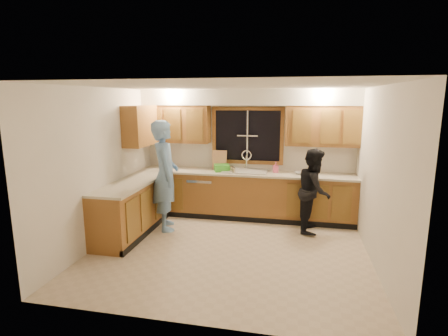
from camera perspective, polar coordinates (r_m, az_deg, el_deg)
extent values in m
plane|color=beige|center=(5.61, 0.88, -13.18)|extent=(4.20, 4.20, 0.00)
plane|color=white|center=(5.12, 0.96, 13.24)|extent=(4.20, 4.20, 0.00)
plane|color=white|center=(7.07, 3.82, 2.47)|extent=(4.20, 0.00, 4.20)
plane|color=white|center=(5.98, -19.26, 0.27)|extent=(0.00, 3.80, 3.80)
plane|color=white|center=(5.26, 24.00, -1.48)|extent=(0.00, 3.80, 3.80)
cube|color=#95602B|center=(6.95, 3.39, -4.51)|extent=(4.20, 0.60, 0.88)
cube|color=#95602B|center=(6.33, -14.81, -6.46)|extent=(0.60, 1.90, 0.88)
cube|color=beige|center=(6.83, 3.41, -0.82)|extent=(4.20, 0.63, 0.04)
cube|color=beige|center=(6.20, -14.90, -2.42)|extent=(0.63, 1.90, 0.04)
cube|color=#95602B|center=(7.19, -7.72, 7.14)|extent=(1.35, 0.33, 0.75)
cube|color=#95602B|center=(6.80, 15.75, 6.61)|extent=(1.35, 0.33, 0.75)
cube|color=#95602B|center=(6.81, -13.53, 6.72)|extent=(0.33, 0.90, 0.75)
cube|color=silver|center=(6.82, 3.73, 11.43)|extent=(4.20, 0.35, 0.30)
cube|color=black|center=(7.02, 3.85, 5.29)|extent=(1.30, 0.01, 1.00)
cube|color=#95602B|center=(6.98, 3.89, 9.65)|extent=(1.44, 0.03, 0.07)
cube|color=#95602B|center=(7.09, 3.78, 0.97)|extent=(1.44, 0.03, 0.07)
cube|color=#95602B|center=(7.14, -1.64, 5.40)|extent=(0.07, 0.03, 1.00)
cube|color=#95602B|center=(6.95, 9.46, 5.10)|extent=(0.07, 0.03, 1.00)
cube|color=silver|center=(6.84, 3.43, -0.55)|extent=(0.86, 0.52, 0.03)
cube|color=silver|center=(6.89, 1.70, -1.22)|extent=(0.38, 0.42, 0.18)
cube|color=silver|center=(6.83, 5.17, -1.36)|extent=(0.38, 0.42, 0.18)
cylinder|color=silver|center=(7.00, 3.69, 0.97)|extent=(0.04, 0.04, 0.28)
torus|color=silver|center=(6.98, 3.70, 2.10)|extent=(0.21, 0.03, 0.21)
cube|color=silver|center=(7.12, -3.43, -4.39)|extent=(0.60, 0.56, 0.82)
cube|color=silver|center=(5.85, -17.32, -7.96)|extent=(0.58, 0.75, 0.90)
imported|color=#74A3DB|center=(6.30, -9.57, -1.21)|extent=(0.73, 0.85, 1.96)
imported|color=black|center=(6.34, 14.50, -3.57)|extent=(0.63, 0.77, 1.48)
cube|color=brown|center=(7.32, -9.90, 0.79)|extent=(0.12, 0.10, 0.20)
cube|color=tan|center=(7.04, -0.74, 1.33)|extent=(0.29, 0.10, 0.38)
cube|color=green|center=(6.89, -0.37, 0.03)|extent=(0.36, 0.34, 0.13)
imported|color=#E1557E|center=(6.82, 8.42, 0.13)|extent=(0.12, 0.12, 0.21)
imported|color=silver|center=(6.75, 12.31, -0.82)|extent=(0.24, 0.24, 0.05)
cylinder|color=#BEB192|center=(6.64, 1.56, -0.45)|extent=(0.08, 0.08, 0.12)
cylinder|color=#BEB192|center=(6.73, 1.29, -0.25)|extent=(0.08, 0.08, 0.13)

